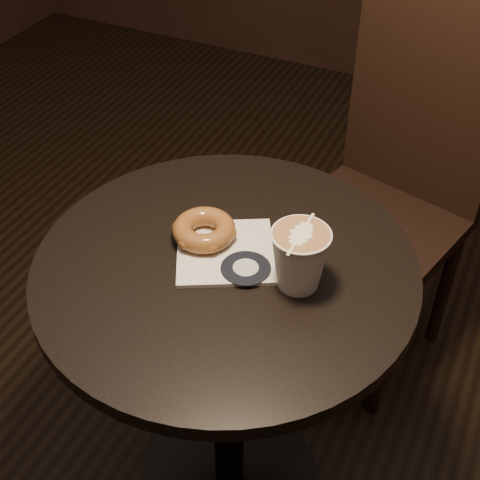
# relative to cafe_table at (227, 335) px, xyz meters

# --- Properties ---
(cafe_table) EXTENTS (0.70, 0.70, 0.75)m
(cafe_table) POSITION_rel_cafe_table_xyz_m (0.00, 0.00, 0.00)
(cafe_table) COLOR black
(cafe_table) RESTS_ON ground
(chair) EXTENTS (0.50, 0.50, 1.02)m
(chair) POSITION_rel_cafe_table_xyz_m (0.17, 0.66, 0.02)
(chair) COLOR black
(chair) RESTS_ON ground
(pastry_bag) EXTENTS (0.24, 0.24, 0.01)m
(pastry_bag) POSITION_rel_cafe_table_xyz_m (-0.01, 0.02, 0.20)
(pastry_bag) COLOR white
(pastry_bag) RESTS_ON cafe_table
(doughnut) EXTENTS (0.12, 0.12, 0.04)m
(doughnut) POSITION_rel_cafe_table_xyz_m (-0.06, 0.04, 0.23)
(doughnut) COLOR brown
(doughnut) RESTS_ON pastry_bag
(latte_cup) EXTENTS (0.10, 0.10, 0.11)m
(latte_cup) POSITION_rel_cafe_table_xyz_m (0.14, 0.01, 0.26)
(latte_cup) COLOR white
(latte_cup) RESTS_ON cafe_table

